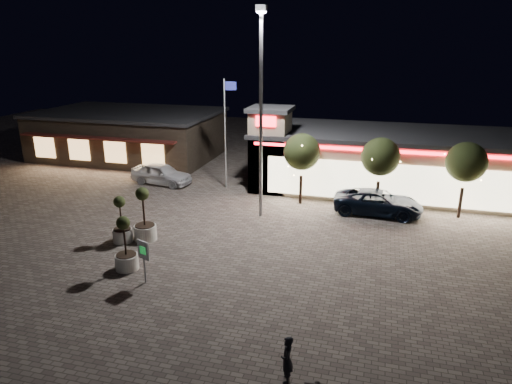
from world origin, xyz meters
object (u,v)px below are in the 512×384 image
(pickup_truck, at_px, (378,202))
(white_sedan, at_px, (161,174))
(pedestrian, at_px, (287,360))
(planter_left, at_px, (145,224))
(valet_sign, at_px, (143,254))
(planter_mid, at_px, (126,253))

(pickup_truck, relative_size, white_sedan, 1.15)
(white_sedan, xyz_separation_m, pedestrian, (13.69, -18.56, 0.00))
(planter_left, xyz_separation_m, valet_sign, (2.30, -4.28, 0.50))
(planter_left, bearing_deg, pedestrian, -41.97)
(planter_left, relative_size, planter_mid, 1.12)
(pickup_truck, relative_size, pedestrian, 3.37)
(pickup_truck, relative_size, valet_sign, 2.67)
(pedestrian, height_order, planter_left, planter_left)
(valet_sign, bearing_deg, pickup_truck, 49.72)
(planter_mid, height_order, valet_sign, planter_mid)
(pedestrian, distance_m, planter_mid, 10.52)
(white_sedan, height_order, pedestrian, pedestrian)
(pickup_truck, xyz_separation_m, planter_mid, (-11.50, -10.89, 0.07))
(white_sedan, relative_size, pedestrian, 2.93)
(planter_mid, distance_m, valet_sign, 1.85)
(planter_mid, bearing_deg, pickup_truck, 43.44)
(pickup_truck, bearing_deg, planter_left, 123.75)
(white_sedan, relative_size, planter_left, 1.57)
(pedestrian, relative_size, planter_mid, 0.60)
(planter_left, xyz_separation_m, planter_mid, (0.82, -3.35, -0.10))
(planter_mid, bearing_deg, planter_left, 103.72)
(planter_left, bearing_deg, planter_mid, -76.28)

